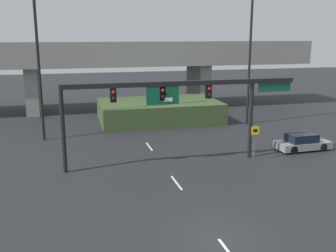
{
  "coord_description": "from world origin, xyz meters",
  "views": [
    {
      "loc": [
        -6.16,
        -15.24,
        8.93
      ],
      "look_at": [
        0.0,
        8.8,
        3.12
      ],
      "focal_mm": 42.0,
      "sensor_mm": 36.0,
      "label": 1
    }
  ],
  "objects": [
    {
      "name": "lane_markings",
      "position": [
        0.0,
        14.97,
        0.0
      ],
      "size": [
        0.14,
        35.48,
        0.01
      ],
      "color": "silver",
      "rests_on": "ground"
    },
    {
      "name": "grass_embankment",
      "position": [
        2.99,
        24.23,
        1.07
      ],
      "size": [
        12.28,
        7.73,
        2.13
      ],
      "color": "#384C28",
      "rests_on": "ground"
    },
    {
      "name": "highway_light_pole_near",
      "position": [
        -8.42,
        19.36,
        9.42
      ],
      "size": [
        0.7,
        0.36,
        18.08
      ],
      "color": "black",
      "rests_on": "ground"
    },
    {
      "name": "speed_limit_sign",
      "position": [
        6.65,
        9.63,
        1.67
      ],
      "size": [
        0.6,
        0.11,
        2.57
      ],
      "color": "#4C4C4C",
      "rests_on": "ground"
    },
    {
      "name": "parked_sedan_near_right",
      "position": [
        11.49,
        11.01,
        0.63
      ],
      "size": [
        4.33,
        1.92,
        1.35
      ],
      "rotation": [
        0.0,
        0.0,
        0.04
      ],
      "color": "gray",
      "rests_on": "ground"
    },
    {
      "name": "overpass_bridge",
      "position": [
        0.0,
        32.34,
        5.89
      ],
      "size": [
        47.31,
        7.25,
        8.13
      ],
      "color": "gray",
      "rests_on": "ground"
    },
    {
      "name": "ground_plane",
      "position": [
        0.0,
        0.0,
        0.0
      ],
      "size": [
        160.0,
        160.0,
        0.0
      ],
      "primitive_type": "plane",
      "color": "black"
    },
    {
      "name": "highway_light_pole_far",
      "position": [
        11.33,
        20.62,
        7.56
      ],
      "size": [
        0.7,
        0.36,
        14.37
      ],
      "color": "black",
      "rests_on": "ground"
    },
    {
      "name": "signal_gantry",
      "position": [
        1.08,
        10.34,
        4.77
      ],
      "size": [
        16.53,
        0.44,
        5.83
      ],
      "color": "black",
      "rests_on": "ground"
    }
  ]
}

